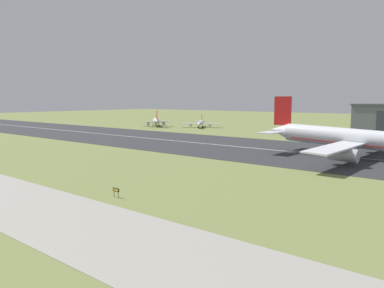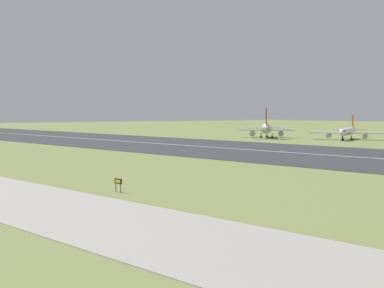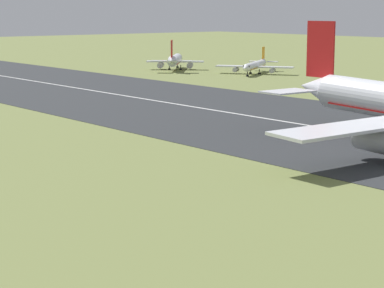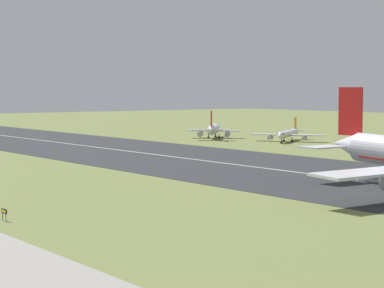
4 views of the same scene
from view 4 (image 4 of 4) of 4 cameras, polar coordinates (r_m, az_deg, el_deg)
ground_plane at (r=128.37m, az=-12.59°, el=-3.39°), size 759.06×759.06×0.00m
runway_strip at (r=158.45m, az=5.70°, el=-1.87°), size 519.06×53.78×0.06m
runway_centreline at (r=158.45m, az=5.70°, el=-1.86°), size 467.16×0.70×0.01m
airplane_parked_west at (r=255.52m, az=1.66°, el=1.11°), size 23.37×22.36×9.72m
airplane_parked_centre at (r=241.84m, az=7.34°, el=0.77°), size 21.48×23.95×7.44m
runway_sign at (r=98.02m, az=-14.12°, el=-5.05°), size 1.49×0.13×1.59m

